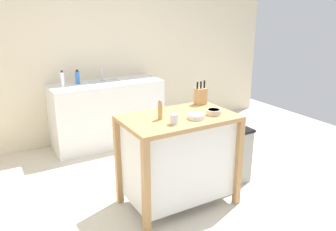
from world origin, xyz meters
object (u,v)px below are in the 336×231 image
at_px(knife_block, 201,96).
at_px(bottle_hand_soap, 77,77).
at_px(sink_faucet, 102,73).
at_px(bottle_spray_cleaner, 62,79).
at_px(bowl_stoneware_deep, 214,112).
at_px(trash_bin, 233,155).
at_px(bowl_ceramic_wide, 196,116).
at_px(pepper_grinder, 160,110).
at_px(kitchen_island, 178,156).
at_px(drinking_cup, 174,119).

relative_size(knife_block, bottle_hand_soap, 1.30).
distance_m(sink_faucet, bottle_spray_cleaner, 0.59).
xyz_separation_m(bowl_stoneware_deep, bottle_hand_soap, (-0.71, 2.09, 0.04)).
bearing_deg(trash_bin, sink_faucet, 112.89).
distance_m(bowl_ceramic_wide, bottle_spray_cleaner, 2.16).
height_order(pepper_grinder, trash_bin, pepper_grinder).
height_order(knife_block, bowl_stoneware_deep, knife_block).
relative_size(kitchen_island, sink_faucet, 4.87).
bearing_deg(drinking_cup, sink_faucet, 86.95).
height_order(drinking_cup, pepper_grinder, pepper_grinder).
bearing_deg(drinking_cup, kitchen_island, 48.05).
distance_m(pepper_grinder, sink_faucet, 2.01).
bearing_deg(bowl_ceramic_wide, sink_faucet, 93.76).
bearing_deg(bottle_spray_cleaner, pepper_grinder, -77.51).
distance_m(bowl_ceramic_wide, trash_bin, 0.95).
bearing_deg(knife_block, drinking_cup, -144.47).
bearing_deg(pepper_grinder, knife_block, 20.62).
xyz_separation_m(knife_block, sink_faucet, (-0.45, 1.77, -0.00)).
bearing_deg(sink_faucet, kitchen_island, -88.92).
bearing_deg(bowl_stoneware_deep, bowl_ceramic_wide, -175.74).
bearing_deg(kitchen_island, sink_faucet, 91.08).
bearing_deg(bottle_hand_soap, bottle_spray_cleaner, -162.30).
height_order(kitchen_island, bowl_ceramic_wide, bowl_ceramic_wide).
height_order(kitchen_island, knife_block, knife_block).
bearing_deg(bowl_ceramic_wide, bowl_stoneware_deep, 4.26).
relative_size(bowl_stoneware_deep, bottle_hand_soap, 0.72).
relative_size(drinking_cup, trash_bin, 0.15).
bearing_deg(pepper_grinder, bowl_ceramic_wide, -26.52).
distance_m(kitchen_island, drinking_cup, 0.51).
relative_size(drinking_cup, bottle_spray_cleaner, 0.43).
relative_size(kitchen_island, trash_bin, 1.70).
bearing_deg(sink_faucet, bowl_stoneware_deep, -80.67).
bearing_deg(bottle_hand_soap, drinking_cup, -83.53).
bearing_deg(knife_block, kitchen_island, -150.45).
relative_size(bowl_stoneware_deep, bottle_spray_cleaner, 0.65).
relative_size(pepper_grinder, bottle_spray_cleaner, 0.88).
xyz_separation_m(kitchen_island, bowl_stoneware_deep, (0.31, -0.13, 0.44)).
relative_size(pepper_grinder, bottle_hand_soap, 0.97).
xyz_separation_m(knife_block, bowl_stoneware_deep, (-0.10, -0.36, -0.06)).
distance_m(trash_bin, bottle_spray_cleaner, 2.39).
bearing_deg(pepper_grinder, bottle_hand_soap, 95.86).
distance_m(bowl_stoneware_deep, pepper_grinder, 0.53).
bearing_deg(trash_bin, bottle_spray_cleaner, 127.42).
xyz_separation_m(kitchen_island, sink_faucet, (-0.04, 2.00, 0.50)).
relative_size(bowl_stoneware_deep, trash_bin, 0.22).
height_order(trash_bin, bottle_hand_soap, bottle_hand_soap).
relative_size(knife_block, drinking_cup, 2.72).
height_order(sink_faucet, bottle_spray_cleaner, sink_faucet).
xyz_separation_m(bottle_spray_cleaner, bottle_hand_soap, (0.22, 0.07, -0.01)).
height_order(bowl_stoneware_deep, trash_bin, bowl_stoneware_deep).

